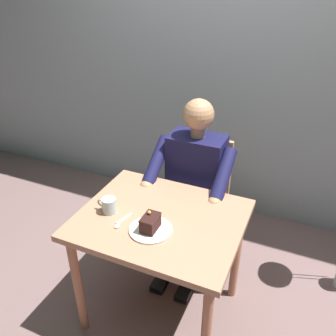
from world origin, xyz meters
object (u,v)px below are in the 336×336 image
Objects in this scene: seated_person at (192,189)px; cake_slice at (150,222)px; chair at (199,194)px; dessert_spoon at (120,223)px; coffee_cup at (109,205)px; dining_table at (161,232)px.

seated_person is 11.00× the size of cake_slice.
chair is 7.94× the size of cake_slice.
chair is 6.20× the size of dessert_spoon.
dessert_spoon is at bearing 74.68° from seated_person.
coffee_cup is (0.28, 0.56, 0.15)m from seated_person.
dining_table is 0.68m from chair.
seated_person reaches higher than cake_slice.
seated_person reaches higher than coffee_cup.
cake_slice is 0.28m from coffee_cup.
coffee_cup is 0.80× the size of dessert_spoon.
chair is 0.85m from dessert_spoon.
chair is at bearing -90.00° from dining_table.
dessert_spoon is (0.17, 0.79, 0.26)m from chair.
seated_person is (0.00, -0.49, -0.00)m from dining_table.
dining_table is at bearing -91.08° from cake_slice.
chair reaches higher than cake_slice.
cake_slice is at bearing -175.43° from dessert_spoon.
cake_slice reaches higher than coffee_cup.
chair is at bearing -90.17° from cake_slice.
cake_slice is 0.98× the size of coffee_cup.
dessert_spoon is at bearing 4.57° from cake_slice.
dining_table is 0.20m from cake_slice.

